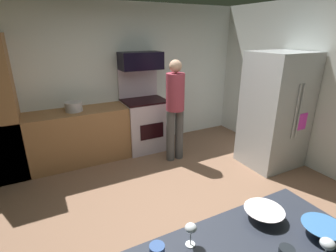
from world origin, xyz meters
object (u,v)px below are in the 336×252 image
refrigerator (275,111)px  mug_coffee (157,252)px  microwave (141,61)px  wine_glass_near (327,245)px  wine_glass_far (191,229)px  mixing_bowl_small (263,214)px  mixing_bowl_prep (322,230)px  person_cook (175,106)px  stock_pot (74,107)px  oven_range (145,122)px

refrigerator → mug_coffee: (-2.88, -1.70, 0.03)m
microwave → wine_glass_near: bearing=-96.5°
wine_glass_far → microwave: bearing=72.8°
mixing_bowl_small → mixing_bowl_prep: (0.20, -0.28, 0.00)m
microwave → person_cook: size_ratio=0.43×
microwave → stock_pot: 1.38m
refrigerator → mixing_bowl_prep: refrigerator is taller
person_cook → wine_glass_far: size_ratio=11.02×
stock_pot → person_cook: bearing=-24.5°
microwave → mixing_bowl_prep: size_ratio=2.95×
oven_range → person_cook: bearing=-67.5°
microwave → wine_glass_far: size_ratio=4.78×
microwave → mug_coffee: bearing=-110.6°
wine_glass_near → microwave: bearing=83.5°
stock_pot → refrigerator: bearing=-28.1°
person_cook → mixing_bowl_small: bearing=-105.8°
microwave → wine_glass_far: 3.51m
person_cook → mixing_bowl_prep: size_ratio=6.80×
microwave → stock_pot: size_ratio=2.72×
person_cook → mug_coffee: size_ratio=17.80×
oven_range → mixing_bowl_prep: 3.57m
person_cook → mixing_bowl_small: (-0.73, -2.58, -0.02)m
microwave → mixing_bowl_prep: microwave is taller
microwave → wine_glass_near: (-0.43, -3.75, -0.61)m
oven_range → stock_pot: 1.30m
wine_glass_far → mixing_bowl_small: bearing=-3.1°
mixing_bowl_prep → stock_pot: 3.67m
mug_coffee → mixing_bowl_prep: bearing=-17.5°
mixing_bowl_prep → wine_glass_near: bearing=-144.1°
person_cook → wine_glass_near: bearing=-103.3°
oven_range → wine_glass_far: size_ratio=9.56×
mug_coffee → mixing_bowl_small: bearing=-2.2°
wine_glass_far → mug_coffee: 0.23m
wine_glass_far → mug_coffee: bearing=-179.8°
microwave → refrigerator: size_ratio=0.40×
mug_coffee → stock_pot: 3.22m
oven_range → mixing_bowl_prep: size_ratio=5.90×
person_cook → wine_glass_near: 3.07m
microwave → wine_glass_far: bearing=-107.2°
oven_range → stock_pot: size_ratio=5.45×
microwave → stock_pot: (-1.21, -0.08, -0.66)m
microwave → refrigerator: refrigerator is taller
oven_range → mixing_bowl_small: size_ratio=5.53×
microwave → oven_range: bearing=-90.0°
mixing_bowl_prep → wine_glass_far: 0.84m
oven_range → mug_coffee: bearing=-111.1°
oven_range → mixing_bowl_prep: (-0.25, -3.53, 0.43)m
oven_range → mug_coffee: size_ratio=15.44×
mixing_bowl_small → refrigerator: bearing=39.5°
person_cook → mixing_bowl_prep: 2.91m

